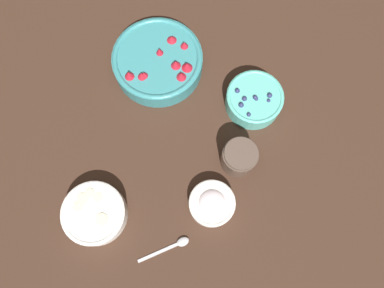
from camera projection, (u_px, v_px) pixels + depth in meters
ground_plane at (178, 132)px, 1.03m from camera, size 4.00×4.00×0.00m
bowl_strawberries at (158, 61)px, 1.04m from camera, size 0.25×0.25×0.08m
bowl_blueberries at (254, 99)px, 1.02m from camera, size 0.15×0.15×0.06m
bowl_bananas at (94, 213)px, 0.94m from camera, size 0.16×0.16×0.05m
bowl_cream at (212, 203)px, 0.95m from camera, size 0.12×0.12×0.05m
jar_chocolate at (239, 158)px, 0.97m from camera, size 0.09×0.09×0.09m
spoon at (173, 246)px, 0.94m from camera, size 0.08×0.13×0.01m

